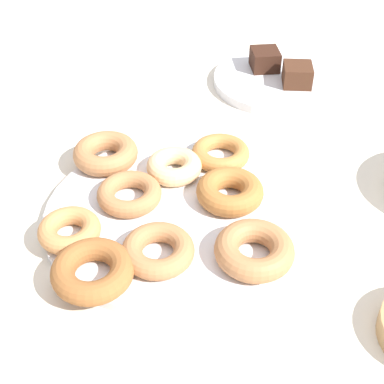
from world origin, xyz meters
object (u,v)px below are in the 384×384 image
donut_1 (158,250)px  donut_3 (230,191)px  donut_8 (93,271)px  cake_plate (276,81)px  donut_7 (129,194)px  donut_6 (254,250)px  donut_4 (174,166)px  brownie_far (297,75)px  brownie_near (265,59)px  donut_plate (170,214)px  donut_0 (69,230)px  donut_2 (106,153)px  donut_5 (221,153)px

donut_1 → donut_3: donut_3 is taller
donut_8 → cake_plate: size_ratio=0.42×
donut_7 → donut_1: bearing=17.6°
donut_1 → donut_7: 0.11m
donut_6 → donut_1: bearing=-95.7°
donut_4 → donut_6: (0.17, 0.08, 0.00)m
donut_7 → brownie_far: (-0.29, 0.30, 0.01)m
donut_6 → brownie_near: bearing=167.8°
donut_plate → donut_0: (0.04, -0.13, 0.02)m
donut_plate → donut_8: 0.15m
donut_2 → cake_plate: 0.38m
donut_plate → donut_4: (-0.08, 0.01, 0.02)m
donut_4 → donut_8: (0.19, -0.10, 0.00)m
donut_1 → brownie_near: (-0.46, 0.22, 0.01)m
donut_6 → brownie_near: brownie_near is taller
donut_5 → brownie_far: size_ratio=1.64×
donut_1 → donut_7: donut_1 is taller
donut_2 → donut_1: bearing=19.0°
donut_8 → brownie_far: size_ratio=1.85×
donut_0 → donut_8: size_ratio=0.82×
brownie_near → brownie_far: same height
donut_plate → donut_0: donut_0 is taller
cake_plate → donut_6: bearing=-15.3°
donut_2 → brownie_far: bearing=121.1°
donut_8 → donut_4: bearing=150.9°
donut_3 → donut_4: bearing=-131.9°
donut_1 → donut_4: donut_4 is taller
cake_plate → donut_7: bearing=-40.0°
donut_2 → brownie_near: (-0.26, 0.28, 0.01)m
donut_2 → donut_7: size_ratio=1.09×
donut_4 → donut_5: donut_4 is taller
donut_3 → donut_8: donut_3 is taller
brownie_far → cake_plate: bearing=-135.0°
donut_8 → cake_plate: 0.55m
donut_plate → donut_4: size_ratio=4.22×
donut_3 → brownie_far: (-0.30, 0.16, 0.01)m
donut_5 → donut_6: donut_6 is taller
donut_8 → cake_plate: donut_8 is taller
donut_8 → brownie_far: bearing=141.5°
donut_1 → donut_5: bearing=152.4°
donut_plate → cake_plate: 0.41m
brownie_far → donut_5: bearing=-38.0°
donut_2 → donut_8: donut_2 is taller
donut_plate → donut_1: bearing=-12.1°
donut_0 → donut_2: size_ratio=0.83×
donut_0 → donut_5: (-0.14, 0.21, -0.00)m
donut_3 → cake_plate: size_ratio=0.39×
donut_plate → donut_8: bearing=-40.3°
donut_6 → donut_8: donut_6 is taller
donut_1 → cake_plate: size_ratio=0.38×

